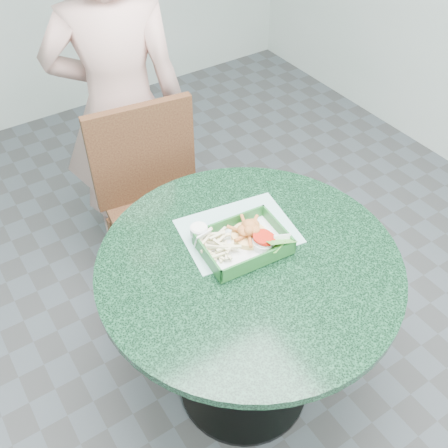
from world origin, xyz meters
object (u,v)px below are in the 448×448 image
crab_sandwich (248,234)px  sauce_ramekin (198,237)px  cafe_table (247,298)px  dining_chair (159,199)px  diner_person (119,99)px  food_basket (243,249)px

crab_sandwich → sauce_ramekin: (-0.14, 0.08, 0.00)m
cafe_table → dining_chair: bearing=88.5°
cafe_table → crab_sandwich: bearing=58.0°
cafe_table → sauce_ramekin: size_ratio=17.13×
diner_person → sauce_ramekin: bearing=105.4°
crab_sandwich → sauce_ramekin: bearing=151.5°
diner_person → crab_sandwich: diner_person is taller
crab_sandwich → sauce_ramekin: 0.16m
diner_person → crab_sandwich: 0.93m
dining_chair → food_basket: size_ratio=3.41×
cafe_table → diner_person: bearing=88.5°
cafe_table → diner_person: diner_person is taller
diner_person → cafe_table: bearing=112.1°
dining_chair → food_basket: bearing=-82.4°
food_basket → crab_sandwich: crab_sandwich is taller
dining_chair → sauce_ramekin: dining_chair is taller
dining_chair → diner_person: 0.46m
food_basket → crab_sandwich: (0.03, 0.02, 0.03)m
sauce_ramekin → crab_sandwich: bearing=-28.5°
crab_sandwich → diner_person: bearing=91.3°
dining_chair → crab_sandwich: size_ratio=7.94×
dining_chair → crab_sandwich: (0.03, -0.61, 0.27)m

